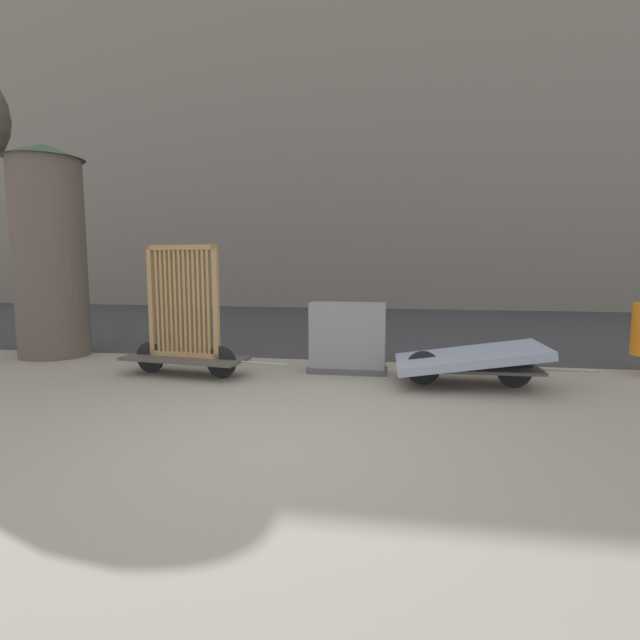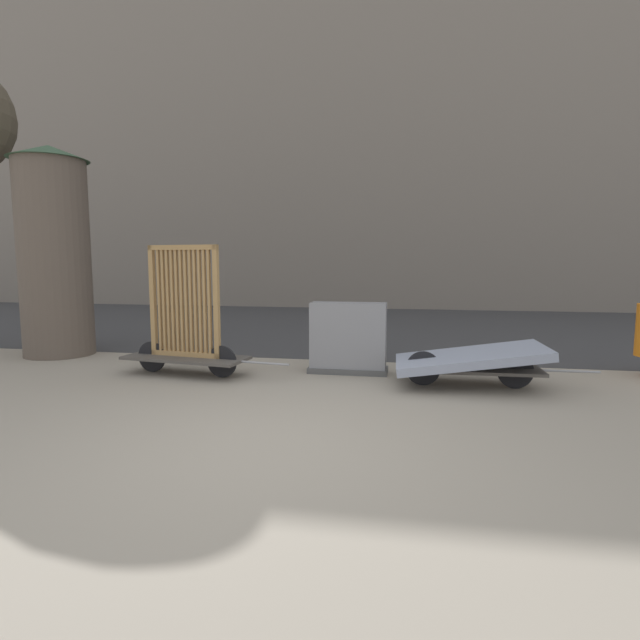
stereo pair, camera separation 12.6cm
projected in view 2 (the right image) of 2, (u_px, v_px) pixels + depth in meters
ground_plane at (268, 447)px, 4.37m from camera, size 60.00×60.00×0.00m
road_strip at (363, 325)px, 12.75m from camera, size 56.00×9.29×0.01m
building_facade at (382, 106)px, 18.39m from camera, size 48.00×4.00×14.70m
bike_cart_with_bedframe at (185, 331)px, 7.11m from camera, size 2.51×0.91×1.85m
bike_cart_with_mattress at (469, 360)px, 6.44m from camera, size 2.54×1.13×0.57m
utility_cabinet at (348, 341)px, 7.26m from camera, size 1.15×0.42×1.03m
advertising_column at (54, 251)px, 8.52m from camera, size 1.28×1.28×3.55m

